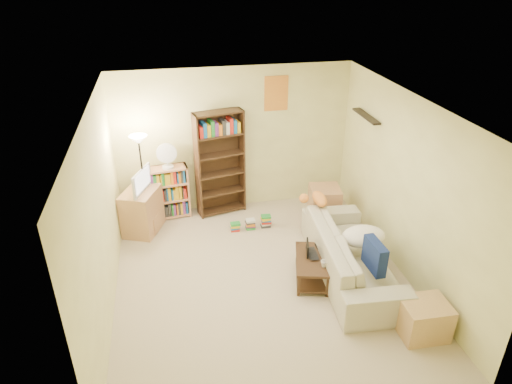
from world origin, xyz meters
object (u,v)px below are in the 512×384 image
tabby_cat (317,199)px  laptop (316,254)px  coffee_table (312,266)px  short_bookshelf (167,193)px  desk_fan (167,156)px  sofa (352,254)px  tv_stand (142,211)px  side_table (324,203)px  mug (324,264)px  end_cabinet (423,319)px  tall_bookshelf (220,161)px  floor_lamp (140,156)px  television (138,181)px

tabby_cat → laptop: (-0.28, -0.85, -0.39)m
coffee_table → laptop: size_ratio=2.66×
short_bookshelf → desk_fan: 0.70m
sofa → tv_stand: 3.40m
sofa → side_table: size_ratio=4.17×
mug → end_cabinet: 1.38m
tv_stand → end_cabinet: (3.28, -3.07, -0.14)m
laptop → tall_bookshelf: (-1.03, 2.10, 0.60)m
tabby_cat → floor_lamp: size_ratio=0.32×
tabby_cat → coffee_table: 1.12m
tv_stand → desk_fan: 0.99m
tabby_cat → television: television is taller
coffee_table → mug: 0.29m
laptop → short_bookshelf: size_ratio=0.36×
tabby_cat → tall_bookshelf: size_ratio=0.29×
laptop → tv_stand: tv_stand is taller
tabby_cat → desk_fan: 2.52m
tv_stand → floor_lamp: size_ratio=0.44×
sofa → tv_stand: bearing=62.3°
sofa → end_cabinet: bearing=-158.8°
desk_fan → floor_lamp: 0.52m
laptop → side_table: size_ratio=0.59×
mug → side_table: size_ratio=0.20×
sofa → coffee_table: (-0.58, -0.02, -0.12)m
television → tall_bookshelf: 1.40m
coffee_table → end_cabinet: end_cabinet is taller
sofa → tv_stand: size_ratio=3.25×
laptop → tv_stand: bearing=58.9°
tall_bookshelf → floor_lamp: tall_bookshelf is taller
television → tall_bookshelf: (1.35, 0.37, 0.06)m
floor_lamp → coffee_table: bearing=-39.4°
laptop → side_table: 1.67m
sofa → short_bookshelf: bearing=52.8°
laptop → mug: mug is taller
tabby_cat → end_cabinet: bearing=-73.9°
floor_lamp → mug: bearing=-41.4°
sofa → side_table: 1.59m
desk_fan → end_cabinet: desk_fan is taller
tv_stand → coffee_table: bearing=-15.6°
tabby_cat → mug: size_ratio=4.78×
desk_fan → end_cabinet: size_ratio=0.82×
sofa → mug: bearing=119.1°
floor_lamp → end_cabinet: (3.20, -3.10, -1.08)m
coffee_table → desk_fan: size_ratio=2.01×
tall_bookshelf → desk_fan: (-0.87, -0.05, 0.19)m
coffee_table → end_cabinet: 1.59m
sofa → end_cabinet: 1.34m
coffee_table → mug: bearing=-52.0°
tabby_cat → sofa: bearing=-75.4°
tall_bookshelf → desk_fan: tall_bookshelf is taller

